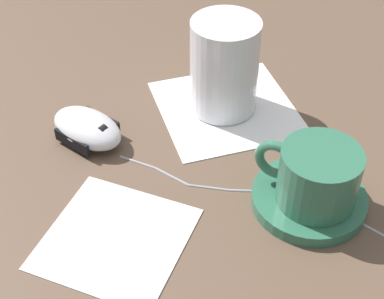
{
  "coord_description": "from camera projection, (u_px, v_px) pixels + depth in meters",
  "views": [
    {
      "loc": [
        0.51,
        0.07,
        0.46
      ],
      "look_at": [
        0.04,
        -0.02,
        0.03
      ],
      "focal_mm": 55.0,
      "sensor_mm": 36.0,
      "label": 1
    }
  ],
  "objects": [
    {
      "name": "ground_plane",
      "position": [
        213.0,
        148.0,
        0.69
      ],
      "size": [
        3.0,
        3.0,
        0.0
      ],
      "primitive_type": "plane",
      "color": "brown"
    },
    {
      "name": "saucer",
      "position": [
        309.0,
        199.0,
        0.62
      ],
      "size": [
        0.12,
        0.12,
        0.01
      ],
      "primitive_type": "cylinder",
      "color": "#2D664C",
      "rests_on": "ground"
    },
    {
      "name": "coffee_cup",
      "position": [
        316.0,
        176.0,
        0.59
      ],
      "size": [
        0.08,
        0.11,
        0.06
      ],
      "color": "#2D664C",
      "rests_on": "saucer"
    },
    {
      "name": "computer_mouse",
      "position": [
        87.0,
        128.0,
        0.69
      ],
      "size": [
        0.09,
        0.11,
        0.03
      ],
      "color": "silver",
      "rests_on": "ground"
    },
    {
      "name": "mouse_cable",
      "position": [
        250.0,
        192.0,
        0.63
      ],
      "size": [
        0.08,
        0.3,
        0.0
      ],
      "color": "gray",
      "rests_on": "ground"
    },
    {
      "name": "napkin_under_glass",
      "position": [
        227.0,
        108.0,
        0.74
      ],
      "size": [
        0.22,
        0.22,
        0.0
      ],
      "primitive_type": "cube",
      "rotation": [
        0.0,
        0.0,
        0.48
      ],
      "color": "white",
      "rests_on": "ground"
    },
    {
      "name": "drinking_glass",
      "position": [
        223.0,
        66.0,
        0.71
      ],
      "size": [
        0.08,
        0.08,
        0.12
      ],
      "primitive_type": "cylinder",
      "color": "silver",
      "rests_on": "napkin_under_glass"
    },
    {
      "name": "napkin_spare",
      "position": [
        116.0,
        238.0,
        0.58
      ],
      "size": [
        0.16,
        0.16,
        0.0
      ],
      "primitive_type": "cube",
      "rotation": [
        0.0,
        0.0,
        -0.2
      ],
      "color": "white",
      "rests_on": "ground"
    }
  ]
}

